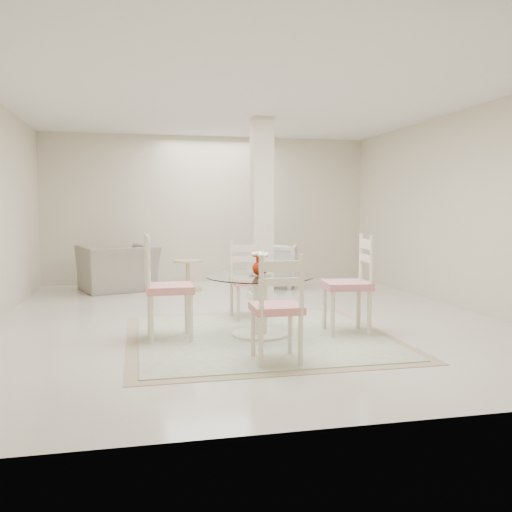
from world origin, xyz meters
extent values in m
plane|color=silver|center=(0.00, 0.00, 0.00)|extent=(7.00, 7.00, 0.00)
cube|color=beige|center=(0.00, 3.50, 1.35)|extent=(6.00, 0.02, 2.70)
cube|color=beige|center=(0.00, -3.50, 1.35)|extent=(6.00, 0.02, 2.70)
cube|color=beige|center=(3.00, 0.00, 1.35)|extent=(0.02, 7.00, 2.70)
cube|color=white|center=(0.00, 0.00, 2.70)|extent=(6.00, 7.00, 0.02)
cube|color=beige|center=(0.50, 1.30, 1.35)|extent=(0.30, 0.30, 2.70)
cube|color=tan|center=(-0.06, -1.05, 0.00)|extent=(2.78, 2.78, 0.01)
cube|color=beige|center=(-0.06, -1.05, 0.01)|extent=(2.54, 2.54, 0.01)
cylinder|color=#F0E0C5|center=(-0.06, -1.05, 0.02)|extent=(0.60, 0.60, 0.04)
cylinder|color=#F0E0C5|center=(-0.06, -1.05, 0.34)|extent=(0.15, 0.15, 0.61)
cylinder|color=#F0E0C5|center=(-0.06, -1.05, 0.63)|extent=(0.25, 0.25, 0.02)
cylinder|color=white|center=(-0.06, -1.05, 0.65)|extent=(1.14, 1.14, 0.01)
ellipsoid|color=#A81C05|center=(-0.06, -1.05, 0.74)|extent=(0.17, 0.17, 0.16)
cylinder|color=#A81C05|center=(-0.06, -1.05, 0.84)|extent=(0.09, 0.09, 0.05)
cylinder|color=#A81C05|center=(-0.06, -1.05, 0.87)|extent=(0.14, 0.14, 0.02)
ellipsoid|color=white|center=(-0.06, -1.05, 0.89)|extent=(0.10, 0.10, 0.04)
ellipsoid|color=white|center=(-0.01, -1.03, 0.88)|extent=(0.10, 0.10, 0.04)
ellipsoid|color=white|center=(-0.10, -1.02, 0.88)|extent=(0.10, 0.10, 0.04)
ellipsoid|color=white|center=(-0.05, -1.10, 0.87)|extent=(0.10, 0.10, 0.04)
cylinder|color=beige|center=(0.72, -0.89, 0.25)|extent=(0.05, 0.05, 0.50)
cylinder|color=beige|center=(0.67, -1.28, 0.25)|extent=(0.05, 0.05, 0.50)
cylinder|color=beige|center=(1.11, -0.94, 0.25)|extent=(0.05, 0.05, 0.50)
cylinder|color=beige|center=(1.06, -1.33, 0.25)|extent=(0.05, 0.05, 0.50)
cube|color=#B61327|center=(0.89, -1.11, 0.54)|extent=(0.53, 0.53, 0.08)
cube|color=beige|center=(1.11, -1.14, 0.90)|extent=(0.10, 0.44, 0.59)
cylinder|color=beige|center=(-0.15, -0.28, 0.22)|extent=(0.04, 0.04, 0.44)
cylinder|color=beige|center=(0.19, -0.26, 0.22)|extent=(0.04, 0.04, 0.44)
cylinder|color=beige|center=(-0.18, 0.06, 0.22)|extent=(0.04, 0.04, 0.44)
cylinder|color=beige|center=(0.17, 0.09, 0.22)|extent=(0.04, 0.04, 0.44)
cube|color=red|center=(0.01, -0.10, 0.48)|extent=(0.45, 0.45, 0.07)
cube|color=beige|center=(0.00, 0.09, 0.80)|extent=(0.39, 0.07, 0.52)
cylinder|color=#F0EAC5|center=(-0.81, -1.17, 0.25)|extent=(0.05, 0.05, 0.50)
cylinder|color=#F0EAC5|center=(-0.81, -0.78, 0.25)|extent=(0.05, 0.05, 0.50)
cylinder|color=#F0EAC5|center=(-1.20, -1.18, 0.25)|extent=(0.05, 0.05, 0.50)
cylinder|color=#F0EAC5|center=(-1.20, -0.78, 0.25)|extent=(0.05, 0.05, 0.50)
cube|color=red|center=(-1.01, -0.98, 0.54)|extent=(0.49, 0.49, 0.08)
cube|color=#F0EAC5|center=(-1.22, -0.98, 0.91)|extent=(0.05, 0.44, 0.59)
cylinder|color=#F3E7C7|center=(0.05, -1.82, 0.23)|extent=(0.04, 0.04, 0.45)
cylinder|color=#F3E7C7|center=(-0.30, -1.81, 0.23)|extent=(0.04, 0.04, 0.45)
cylinder|color=#F3E7C7|center=(0.05, -2.17, 0.23)|extent=(0.04, 0.04, 0.45)
cylinder|color=#F3E7C7|center=(-0.30, -2.17, 0.23)|extent=(0.04, 0.04, 0.45)
cube|color=red|center=(-0.12, -1.99, 0.48)|extent=(0.44, 0.44, 0.07)
cube|color=#F3E7C7|center=(-0.13, -2.19, 0.81)|extent=(0.39, 0.05, 0.53)
imported|color=gray|center=(-1.65, 2.65, 0.38)|extent=(1.44, 1.35, 0.76)
imported|color=silver|center=(1.00, 2.57, 0.38)|extent=(1.04, 1.06, 0.75)
cylinder|color=#D4BC82|center=(-0.51, 2.45, 0.02)|extent=(0.47, 0.47, 0.04)
cylinder|color=#D4BC82|center=(-0.51, 2.45, 0.25)|extent=(0.07, 0.07, 0.45)
cylinder|color=#D4BC82|center=(-0.51, 2.45, 0.49)|extent=(0.49, 0.49, 0.03)
camera|label=1|loc=(-1.31, -6.59, 1.36)|focal=38.00mm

